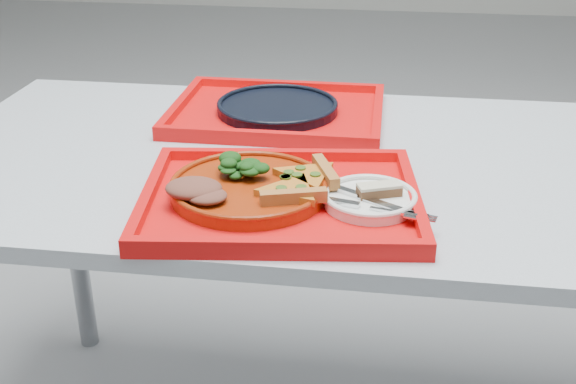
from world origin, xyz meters
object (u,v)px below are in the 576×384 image
at_px(navy_plate, 277,108).
at_px(dessert_bar, 379,190).
at_px(tray_main, 281,202).
at_px(tray_far, 277,114).
at_px(dinner_plate, 249,189).

relative_size(navy_plate, dessert_bar, 3.45).
height_order(tray_main, dessert_bar, dessert_bar).
height_order(tray_main, navy_plate, navy_plate).
distance_m(navy_plate, dessert_bar, 0.47).
xyz_separation_m(tray_main, tray_far, (-0.07, 0.42, 0.00)).
distance_m(tray_far, dessert_bar, 0.47).
xyz_separation_m(tray_far, dinner_plate, (0.02, -0.41, 0.02)).
relative_size(tray_far, dinner_plate, 1.73).
bearing_deg(tray_far, tray_main, -80.50).
xyz_separation_m(tray_main, dessert_bar, (0.16, 0.01, 0.03)).
height_order(dinner_plate, navy_plate, dinner_plate).
bearing_deg(dessert_bar, tray_main, 161.46).
height_order(tray_far, dinner_plate, dinner_plate).
height_order(tray_main, tray_far, same).
xyz_separation_m(dinner_plate, dessert_bar, (0.21, -0.00, 0.01)).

